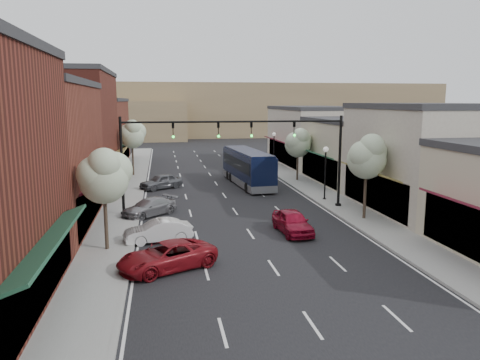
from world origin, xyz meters
name	(u,v)px	position (x,y,z in m)	size (l,w,h in m)	color
ground	(257,244)	(0.00, 0.00, 0.00)	(160.00, 160.00, 0.00)	black
sidewalk_left	(128,188)	(-8.40, 18.50, 0.07)	(2.80, 73.00, 0.15)	gray
sidewalk_right	(302,183)	(8.40, 18.50, 0.07)	(2.80, 73.00, 0.15)	gray
curb_left	(143,188)	(-7.00, 18.50, 0.07)	(0.25, 73.00, 0.17)	gray
curb_right	(289,183)	(7.00, 18.50, 0.07)	(0.25, 73.00, 0.17)	gray
bldg_left_midnear	(17,156)	(-14.23, 6.00, 4.66)	(10.14, 14.10, 9.40)	brown
bldg_left_midfar	(62,130)	(-14.24, 20.00, 5.40)	(10.14, 14.10, 10.90)	maroon
bldg_left_far	(88,132)	(-14.22, 36.00, 4.16)	(10.14, 18.10, 8.40)	brown
bldg_right_midnear	(424,158)	(13.72, 6.00, 3.91)	(9.14, 12.10, 7.90)	#B6AE9C
bldg_right_midfar	(356,151)	(13.70, 18.00, 3.17)	(9.14, 12.10, 6.40)	#BAB093
bldg_right_far	(312,136)	(13.71, 32.00, 3.66)	(9.14, 16.10, 7.40)	#B6AE9C
hill_far	(182,110)	(0.00, 90.00, 6.00)	(120.00, 30.00, 12.00)	#7A6647
hill_near	(65,121)	(-25.00, 78.00, 4.00)	(50.00, 20.00, 8.00)	#7A6647
signal_mast_right	(310,148)	(5.62, 8.00, 4.62)	(8.22, 0.46, 7.00)	black
signal_mast_left	(156,151)	(-5.62, 8.00, 4.62)	(8.22, 0.46, 7.00)	black
tree_right_near	(368,156)	(8.35, 3.94, 4.45)	(2.85, 2.65, 5.95)	#47382B
tree_right_far	(298,142)	(8.35, 19.94, 3.99)	(2.85, 2.65, 5.43)	#47382B
tree_left_near	(104,175)	(-8.25, -0.06, 4.22)	(2.85, 2.65, 5.69)	#47382B
tree_left_far	(132,134)	(-8.25, 25.94, 4.60)	(2.85, 2.65, 6.13)	#47382B
lamp_post_near	(325,164)	(7.80, 10.50, 3.01)	(0.44, 0.44, 4.44)	black
lamp_post_far	(274,145)	(7.80, 28.00, 3.01)	(0.44, 0.44, 4.44)	black
coach_bus	(248,167)	(2.93, 18.76, 1.76)	(3.35, 11.17, 3.37)	black
red_hatchback	(292,222)	(2.59, 1.76, 0.72)	(1.70, 4.22, 1.44)	maroon
parked_car_a	(167,256)	(-5.13, -3.35, 0.67)	(2.23, 4.83, 1.34)	maroon
parked_car_b	(158,231)	(-5.57, 1.33, 0.64)	(1.36, 3.89, 1.28)	silver
parked_car_c	(149,207)	(-6.20, 7.74, 0.62)	(1.74, 4.29, 1.25)	gray
parked_car_d	(161,181)	(-5.35, 18.02, 0.70)	(1.65, 4.09, 1.39)	#515358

